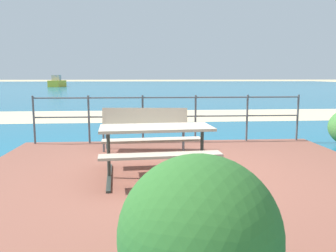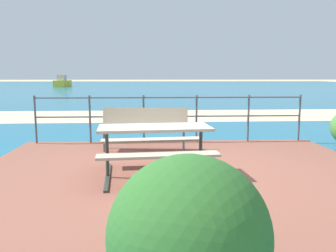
% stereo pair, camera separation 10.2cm
% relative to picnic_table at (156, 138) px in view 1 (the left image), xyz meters
% --- Properties ---
extents(ground_plane, '(240.00, 240.00, 0.00)m').
position_rel_picnic_table_xyz_m(ground_plane, '(0.39, 0.15, -0.63)').
color(ground_plane, tan).
extents(patio_paving, '(6.40, 5.20, 0.06)m').
position_rel_picnic_table_xyz_m(patio_paving, '(0.39, 0.15, -0.60)').
color(patio_paving, brown).
rests_on(patio_paving, ground).
extents(sea_water, '(90.00, 90.00, 0.01)m').
position_rel_picnic_table_xyz_m(sea_water, '(0.39, 40.15, -0.62)').
color(sea_water, '#196B8E').
rests_on(sea_water, ground).
extents(beach_strip, '(54.04, 4.45, 0.01)m').
position_rel_picnic_table_xyz_m(beach_strip, '(0.39, 8.16, -0.62)').
color(beach_strip, beige).
rests_on(beach_strip, ground).
extents(picnic_table, '(1.73, 1.48, 0.75)m').
position_rel_picnic_table_xyz_m(picnic_table, '(0.00, 0.00, 0.00)').
color(picnic_table, tan).
rests_on(picnic_table, patio_paving).
extents(park_bench, '(1.75, 0.56, 0.84)m').
position_rel_picnic_table_xyz_m(park_bench, '(-0.17, 1.83, -0.05)').
color(park_bench, '#BCAD93').
rests_on(park_bench, patio_paving).
extents(railing_fence, '(5.94, 0.04, 1.05)m').
position_rel_picnic_table_xyz_m(railing_fence, '(0.39, 2.60, 0.09)').
color(railing_fence, '#4C5156').
rests_on(railing_fence, patio_paving).
extents(shrub_front, '(1.06, 1.06, 1.05)m').
position_rel_picnic_table_xyz_m(shrub_front, '(0.17, -2.87, -0.10)').
color(shrub_front, '#2D6628').
rests_on(shrub_front, ground).
extents(boat_near, '(1.74, 3.99, 1.58)m').
position_rel_picnic_table_xyz_m(boat_near, '(-11.88, 42.69, -0.09)').
color(boat_near, yellow).
rests_on(boat_near, sea_water).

